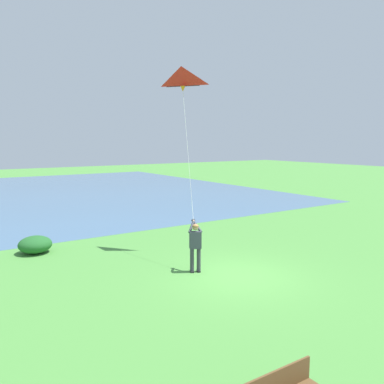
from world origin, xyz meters
name	(u,v)px	position (x,y,z in m)	size (l,w,h in m)	color
ground_plane	(237,276)	(0.00, 0.00, 0.00)	(120.00, 120.00, 0.00)	#4C8E3D
person_kite_flyer	(195,243)	(1.18, 0.93, 1.05)	(0.63, 0.50, 1.83)	#232328
flying_kite	(181,79)	(3.67, -0.10, 7.01)	(2.88, 1.50, 5.74)	red
lakeside_shrub	(35,245)	(6.81, 5.05, 0.35)	(1.30, 1.34, 0.71)	#236028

